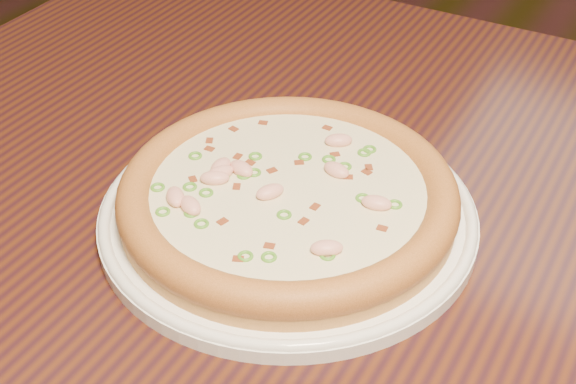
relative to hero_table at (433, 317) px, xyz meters
The scene contains 4 objects.
ground 0.96m from the hero_table, 84.16° to the left, with size 9.00×9.00×0.00m, color black.
hero_table is the anchor object (origin of this frame).
plate 0.17m from the hero_table, 157.38° to the right, with size 0.31×0.31×0.02m.
pizza 0.18m from the hero_table, 157.36° to the right, with size 0.28×0.28×0.03m.
Camera 1 is at (0.06, -1.20, 1.17)m, focal length 50.00 mm.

